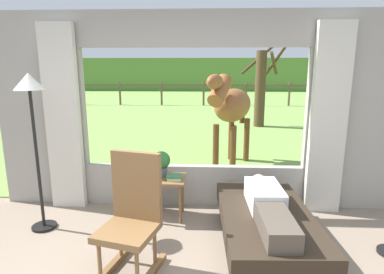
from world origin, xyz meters
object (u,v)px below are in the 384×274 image
at_px(rocking_chair, 132,216).
at_px(potted_plant, 161,162).
at_px(horse, 231,106).
at_px(floor_lamp_left, 31,105).
at_px(book_stack, 174,177).
at_px(recliner_sofa, 265,229).
at_px(pasture_tree, 261,86).
at_px(reclining_person, 268,204).
at_px(side_table, 168,185).

distance_m(rocking_chair, potted_plant, 1.16).
relative_size(rocking_chair, horse, 0.63).
distance_m(floor_lamp_left, horse, 3.38).
bearing_deg(book_stack, floor_lamp_left, -169.18).
bearing_deg(recliner_sofa, pasture_tree, 79.54).
bearing_deg(rocking_chair, reclining_person, 30.49).
distance_m(potted_plant, book_stack, 0.26).
bearing_deg(horse, pasture_tree, -83.10).
xyz_separation_m(reclining_person, potted_plant, (-1.18, 0.79, 0.18)).
bearing_deg(reclining_person, floor_lamp_left, 169.33).
xyz_separation_m(side_table, horse, (0.92, 2.06, 0.73)).
bearing_deg(floor_lamp_left, side_table, 13.55).
height_order(rocking_chair, horse, horse).
bearing_deg(horse, rocking_chair, 93.44).
bearing_deg(potted_plant, recliner_sofa, -32.13).
height_order(recliner_sofa, potted_plant, potted_plant).
bearing_deg(potted_plant, side_table, -36.87).
height_order(potted_plant, book_stack, potted_plant).
relative_size(reclining_person, book_stack, 7.19).
bearing_deg(pasture_tree, rocking_chair, -107.44).
distance_m(recliner_sofa, horse, 2.90).
xyz_separation_m(reclining_person, pasture_tree, (1.02, 7.00, 0.74)).
xyz_separation_m(side_table, floor_lamp_left, (-1.44, -0.35, 1.03)).
relative_size(potted_plant, pasture_tree, 0.13).
xyz_separation_m(horse, pasture_tree, (1.20, 4.21, 0.11)).
distance_m(recliner_sofa, rocking_chair, 1.39).
distance_m(book_stack, pasture_tree, 6.68).
xyz_separation_m(rocking_chair, horse, (1.11, 3.15, 0.61)).
xyz_separation_m(book_stack, pasture_tree, (2.03, 6.33, 0.71)).
bearing_deg(recliner_sofa, side_table, 146.17).
bearing_deg(horse, book_stack, 91.47).
bearing_deg(reclining_person, potted_plant, 144.08).
distance_m(book_stack, horse, 2.35).
xyz_separation_m(reclining_person, horse, (-0.18, 2.79, 0.63)).
xyz_separation_m(reclining_person, rocking_chair, (-1.29, -0.36, 0.02)).
distance_m(recliner_sofa, floor_lamp_left, 2.84).
bearing_deg(horse, potted_plant, 86.33).
xyz_separation_m(rocking_chair, pasture_tree, (2.31, 7.36, 0.72)).
relative_size(recliner_sofa, reclining_person, 1.21).
relative_size(rocking_chair, pasture_tree, 0.45).
bearing_deg(reclining_person, horse, 91.55).
xyz_separation_m(recliner_sofa, pasture_tree, (1.02, 6.95, 1.04)).
bearing_deg(recliner_sofa, potted_plant, 145.80).
bearing_deg(horse, side_table, 88.82).
bearing_deg(potted_plant, pasture_tree, 70.49).
bearing_deg(book_stack, pasture_tree, 72.20).
height_order(side_table, book_stack, book_stack).
height_order(recliner_sofa, book_stack, book_stack).
xyz_separation_m(reclining_person, floor_lamp_left, (-2.53, 0.38, 0.93)).
distance_m(potted_plant, floor_lamp_left, 1.60).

